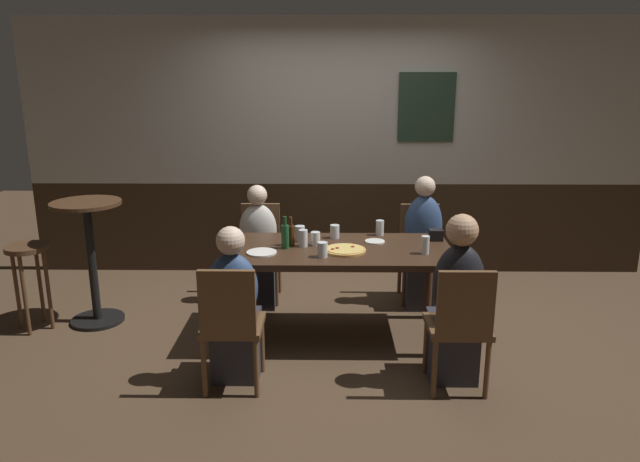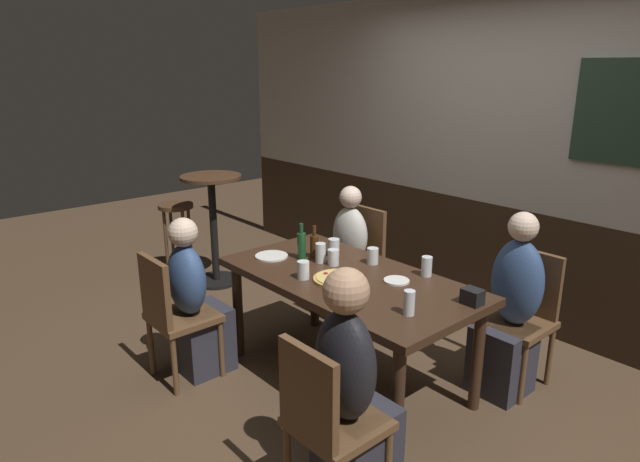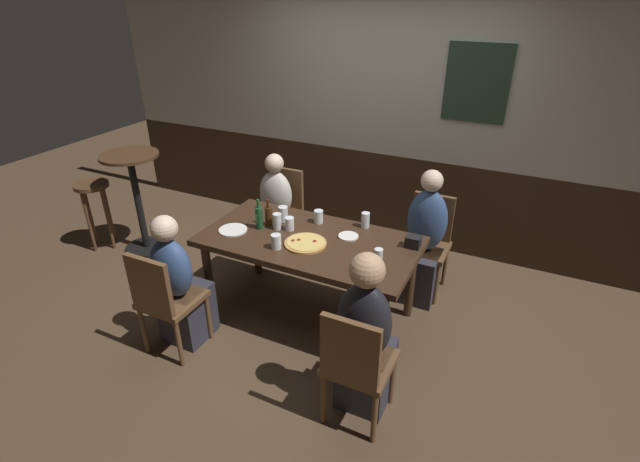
{
  "view_description": "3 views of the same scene",
  "coord_description": "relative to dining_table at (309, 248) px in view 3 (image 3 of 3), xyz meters",
  "views": [
    {
      "loc": [
        -0.12,
        -4.38,
        2.05
      ],
      "look_at": [
        -0.17,
        -0.08,
        0.9
      ],
      "focal_mm": 32.92,
      "sensor_mm": 36.0,
      "label": 1
    },
    {
      "loc": [
        2.34,
        -2.28,
        2.02
      ],
      "look_at": [
        -0.24,
        -0.03,
        0.99
      ],
      "focal_mm": 30.94,
      "sensor_mm": 36.0,
      "label": 2
    },
    {
      "loc": [
        1.47,
        -2.84,
        2.5
      ],
      "look_at": [
        0.13,
        -0.08,
        0.88
      ],
      "focal_mm": 26.19,
      "sensor_mm": 36.0,
      "label": 3
    }
  ],
  "objects": [
    {
      "name": "person_left_near",
      "position": [
        -0.75,
        -0.69,
        -0.2
      ],
      "size": [
        0.34,
        0.37,
        1.1
      ],
      "color": "#2D2D38",
      "rests_on": "ground_plane"
    },
    {
      "name": "bar_stool",
      "position": [
        -2.53,
        0.1,
        -0.09
      ],
      "size": [
        0.34,
        0.34,
        0.72
      ],
      "color": "#513521",
      "rests_on": "ground_plane"
    },
    {
      "name": "plate_white_small",
      "position": [
        0.26,
        0.16,
        0.09
      ],
      "size": [
        0.16,
        0.16,
        0.01
      ],
      "primitive_type": "cylinder",
      "color": "white",
      "rests_on": "dining_table"
    },
    {
      "name": "person_right_far",
      "position": [
        0.75,
        0.7,
        -0.16
      ],
      "size": [
        0.34,
        0.37,
        1.18
      ],
      "color": "#2D2D38",
      "rests_on": "ground_plane"
    },
    {
      "name": "person_left_far",
      "position": [
        -0.75,
        0.69,
        -0.2
      ],
      "size": [
        0.34,
        0.37,
        1.1
      ],
      "color": "#2D2D38",
      "rests_on": "ground_plane"
    },
    {
      "name": "beer_bottle_brown",
      "position": [
        -0.41,
        0.06,
        0.17
      ],
      "size": [
        0.06,
        0.06,
        0.23
      ],
      "color": "#42230F",
      "rests_on": "dining_table"
    },
    {
      "name": "beer_glass_tall",
      "position": [
        -0.34,
        0.19,
        0.14
      ],
      "size": [
        0.08,
        0.08,
        0.13
      ],
      "color": "silver",
      "rests_on": "dining_table"
    },
    {
      "name": "condiment_caddy",
      "position": [
        0.76,
        0.22,
        0.13
      ],
      "size": [
        0.11,
        0.09,
        0.09
      ],
      "primitive_type": "cube",
      "color": "black",
      "rests_on": "dining_table"
    },
    {
      "name": "chair_left_near",
      "position": [
        -0.75,
        -0.86,
        -0.16
      ],
      "size": [
        0.4,
        0.4,
        0.88
      ],
      "color": "brown",
      "rests_on": "ground_plane"
    },
    {
      "name": "pint_glass_stout",
      "position": [
        -0.31,
        0.04,
        0.14
      ],
      "size": [
        0.07,
        0.07,
        0.13
      ],
      "color": "silver",
      "rests_on": "dining_table"
    },
    {
      "name": "plate_white_large",
      "position": [
        -0.62,
        -0.15,
        0.09
      ],
      "size": [
        0.23,
        0.23,
        0.01
      ],
      "primitive_type": "cylinder",
      "color": "white",
      "rests_on": "dining_table"
    },
    {
      "name": "beer_bottle_green",
      "position": [
        -0.45,
        -0.02,
        0.18
      ],
      "size": [
        0.06,
        0.06,
        0.25
      ],
      "color": "#194723",
      "rests_on": "dining_table"
    },
    {
      "name": "pint_glass_pale",
      "position": [
        0.62,
        -0.15,
        0.14
      ],
      "size": [
        0.06,
        0.06,
        0.14
      ],
      "color": "silver",
      "rests_on": "dining_table"
    },
    {
      "name": "tumbler_water",
      "position": [
        -0.15,
        -0.24,
        0.13
      ],
      "size": [
        0.08,
        0.08,
        0.11
      ],
      "color": "silver",
      "rests_on": "dining_table"
    },
    {
      "name": "person_right_near",
      "position": [
        0.75,
        -0.7,
        -0.15
      ],
      "size": [
        0.34,
        0.37,
        1.19
      ],
      "color": "#2D2D38",
      "rests_on": "ground_plane"
    },
    {
      "name": "beer_glass_half",
      "position": [
        -0.21,
        0.07,
        0.13
      ],
      "size": [
        0.07,
        0.07,
        0.11
      ],
      "color": "silver",
      "rests_on": "dining_table"
    },
    {
      "name": "tumbler_short",
      "position": [
        -0.06,
        0.28,
        0.13
      ],
      "size": [
        0.08,
        0.08,
        0.11
      ],
      "color": "silver",
      "rests_on": "dining_table"
    },
    {
      "name": "ground_plane",
      "position": [
        0.0,
        0.0,
        -0.66
      ],
      "size": [
        12.0,
        12.0,
        0.0
      ],
      "primitive_type": "plane",
      "color": "#4C3826"
    },
    {
      "name": "wall_back",
      "position": [
        0.01,
        1.65,
        0.64
      ],
      "size": [
        6.4,
        0.13,
        2.6
      ],
      "color": "#332316",
      "rests_on": "ground_plane"
    },
    {
      "name": "dining_table",
      "position": [
        0.0,
        0.0,
        0.0
      ],
      "size": [
        1.7,
        0.88,
        0.74
      ],
      "color": "#382316",
      "rests_on": "ground_plane"
    },
    {
      "name": "pint_glass_amber",
      "position": [
        0.32,
        0.38,
        0.14
      ],
      "size": [
        0.07,
        0.07,
        0.13
      ],
      "color": "silver",
      "rests_on": "dining_table"
    },
    {
      "name": "side_bar_table",
      "position": [
        -2.08,
        0.25,
        -0.04
      ],
      "size": [
        0.56,
        0.56,
        1.05
      ],
      "color": "black",
      "rests_on": "ground_plane"
    },
    {
      "name": "pizza",
      "position": [
        0.02,
        -0.09,
        0.09
      ],
      "size": [
        0.32,
        0.32,
        0.03
      ],
      "color": "tan",
      "rests_on": "dining_table"
    },
    {
      "name": "chair_left_far",
      "position": [
        -0.75,
        0.86,
        -0.16
      ],
      "size": [
        0.4,
        0.4,
        0.88
      ],
      "color": "brown",
      "rests_on": "ground_plane"
    },
    {
      "name": "chair_right_near",
      "position": [
        0.75,
        -0.86,
        -0.16
      ],
      "size": [
        0.4,
        0.4,
        0.88
      ],
      "color": "brown",
      "rests_on": "ground_plane"
    },
    {
      "name": "chair_right_far",
      "position": [
        0.75,
        0.86,
        -0.16
      ],
      "size": [
        0.4,
        0.4,
        0.88
      ],
      "color": "brown",
      "rests_on": "ground_plane"
    }
  ]
}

